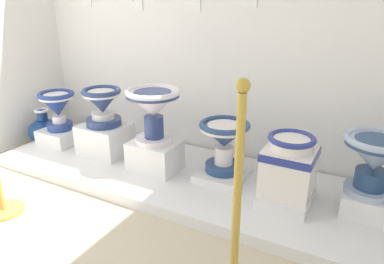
% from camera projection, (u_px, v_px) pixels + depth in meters
% --- Properties ---
extents(display_platform, '(3.16, 1.02, 0.08)m').
position_uv_depth(display_platform, '(185.00, 177.00, 2.88)').
color(display_platform, white).
rests_on(display_platform, ground_plane).
extents(plinth_block_squat_floral, '(0.33, 0.33, 0.13)m').
position_uv_depth(plinth_block_squat_floral, '(61.00, 136.00, 3.42)').
color(plinth_block_squat_floral, white).
rests_on(plinth_block_squat_floral, display_platform).
extents(antique_toilet_squat_floral, '(0.32, 0.32, 0.35)m').
position_uv_depth(antique_toilet_squat_floral, '(57.00, 106.00, 3.32)').
color(antique_toilet_squat_floral, navy).
rests_on(antique_toilet_squat_floral, plinth_block_squat_floral).
extents(plinth_block_slender_white, '(0.39, 0.35, 0.26)m').
position_uv_depth(plinth_block_slender_white, '(105.00, 139.00, 3.17)').
color(plinth_block_slender_white, white).
rests_on(plinth_block_slender_white, display_platform).
extents(antique_toilet_slender_white, '(0.33, 0.33, 0.31)m').
position_uv_depth(antique_toilet_slender_white, '(102.00, 104.00, 3.05)').
color(antique_toilet_slender_white, navy).
rests_on(antique_toilet_slender_white, plinth_block_slender_white).
extents(plinth_block_rightmost, '(0.37, 0.30, 0.23)m').
position_uv_depth(plinth_block_rightmost, '(155.00, 156.00, 2.88)').
color(plinth_block_rightmost, white).
rests_on(plinth_block_rightmost, display_platform).
extents(antique_toilet_rightmost, '(0.41, 0.41, 0.42)m').
position_uv_depth(antique_toilet_rightmost, '(153.00, 106.00, 2.74)').
color(antique_toilet_rightmost, white).
rests_on(antique_toilet_rightmost, plinth_block_rightmost).
extents(plinth_block_broad_patterned, '(0.35, 0.40, 0.06)m').
position_uv_depth(plinth_block_broad_patterned, '(223.00, 173.00, 2.79)').
color(plinth_block_broad_patterned, white).
rests_on(plinth_block_broad_patterned, display_platform).
extents(antique_toilet_broad_patterned, '(0.37, 0.37, 0.39)m').
position_uv_depth(antique_toilet_broad_patterned, '(224.00, 138.00, 2.69)').
color(antique_toilet_broad_patterned, navy).
rests_on(antique_toilet_broad_patterned, plinth_block_broad_patterned).
extents(plinth_block_central_ornate, '(0.33, 0.39, 0.07)m').
position_uv_depth(plinth_block_central_ornate, '(286.00, 197.00, 2.45)').
color(plinth_block_central_ornate, white).
rests_on(plinth_block_central_ornate, display_platform).
extents(antique_toilet_central_ornate, '(0.33, 0.32, 0.41)m').
position_uv_depth(antique_toilet_central_ornate, '(289.00, 164.00, 2.37)').
color(antique_toilet_central_ornate, white).
rests_on(antique_toilet_central_ornate, plinth_block_central_ornate).
extents(plinth_block_tall_cobalt, '(0.28, 0.29, 0.15)m').
position_uv_depth(plinth_block_tall_cobalt, '(366.00, 203.00, 2.31)').
color(plinth_block_tall_cobalt, white).
rests_on(plinth_block_tall_cobalt, display_platform).
extents(antique_toilet_tall_cobalt, '(0.39, 0.39, 0.38)m').
position_uv_depth(antique_toilet_tall_cobalt, '(375.00, 157.00, 2.20)').
color(antique_toilet_tall_cobalt, '#A0B3CD').
rests_on(antique_toilet_tall_cobalt, plinth_block_tall_cobalt).
extents(info_placard_first, '(0.10, 0.01, 0.12)m').
position_uv_depth(info_placard_first, '(87.00, 0.00, 3.44)').
color(info_placard_first, white).
extents(info_placard_second, '(0.12, 0.01, 0.12)m').
position_uv_depth(info_placard_second, '(137.00, 3.00, 3.20)').
color(info_placard_second, white).
extents(info_placard_third, '(0.14, 0.01, 0.14)m').
position_uv_depth(info_placard_third, '(193.00, 3.00, 2.95)').
color(info_placard_third, white).
extents(info_placard_fourth, '(0.12, 0.01, 0.12)m').
position_uv_depth(info_placard_fourth, '(249.00, 0.00, 2.72)').
color(info_placard_fourth, white).
extents(decorative_vase_corner, '(0.31, 0.31, 0.36)m').
position_uv_depth(decorative_vase_corner, '(44.00, 130.00, 3.57)').
color(decorative_vase_corner, white).
rests_on(decorative_vase_corner, ground_plane).
extents(stanchion_post_near_right, '(0.24, 0.24, 1.08)m').
position_uv_depth(stanchion_post_near_right, '(236.00, 231.00, 1.73)').
color(stanchion_post_near_right, gold).
rests_on(stanchion_post_near_right, ground_plane).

